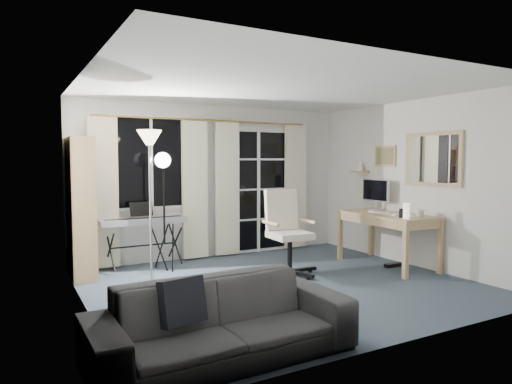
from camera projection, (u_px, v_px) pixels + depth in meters
floor at (282, 286)px, 5.61m from camera, size 4.50×4.00×0.02m
window at (151, 163)px, 6.73m from camera, size 1.20×0.08×1.40m
french_door at (257, 191)px, 7.62m from camera, size 1.32×0.09×2.11m
curtains at (211, 189)px, 7.11m from camera, size 3.60×0.07×2.13m
bookshelf at (78, 211)px, 5.95m from camera, size 0.31×0.86×1.83m
torchiere_lamp at (150, 161)px, 5.54m from camera, size 0.32×0.32×1.90m
keyboard_piano at (143, 222)px, 6.45m from camera, size 1.21×0.59×0.88m
studio_light at (163, 174)px, 6.23m from camera, size 0.38×0.39×1.68m
office_chair at (285, 224)px, 6.19m from camera, size 0.77×0.79×1.14m
desk at (387, 220)px, 6.59m from camera, size 0.74×1.45×0.77m
monitor at (376, 191)px, 7.05m from camera, size 0.19×0.55×0.48m
desk_clutter at (395, 227)px, 6.36m from camera, size 0.46×0.87×0.97m
mug at (420, 212)px, 6.19m from camera, size 0.13×0.10×0.13m
wall_mirror at (433, 159)px, 6.26m from camera, size 0.04×0.94×0.74m
framed_print at (385, 156)px, 7.05m from camera, size 0.03×0.42×0.32m
wall_shelf at (360, 168)px, 7.47m from camera, size 0.16×0.30×0.18m
sofa at (223, 308)px, 3.51m from camera, size 2.06×0.64×0.80m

